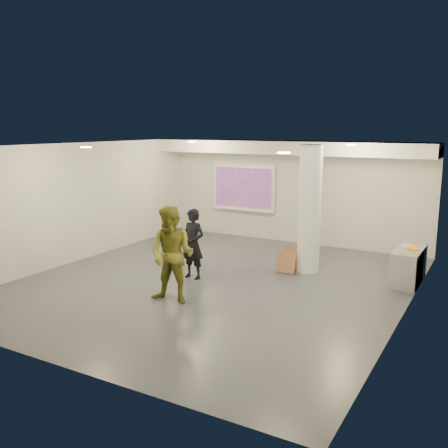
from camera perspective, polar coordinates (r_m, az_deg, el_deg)
The scene contains 20 objects.
floor at distance 11.15m, azimuth -1.02°, elevation -6.66°, with size 8.00×9.00×0.01m, color #3A3D42.
ceiling at distance 10.62m, azimuth -1.07°, elevation 8.93°, with size 8.00×9.00×0.01m, color silver.
wall_back at distance 14.80m, azimuth 7.85°, elevation 3.63°, with size 8.00×0.01×3.00m, color silver.
wall_front at distance 7.37m, azimuth -19.15°, elevation -4.53°, with size 8.00×0.01×3.00m, color silver.
wall_left at distance 13.25m, azimuth -16.14°, elevation 2.42°, with size 0.01×9.00×3.00m, color silver.
wall_right at distance 9.45m, azimuth 20.36°, elevation -1.23°, with size 0.01×9.00×3.00m, color silver.
soffit_band at distance 14.17m, azimuth 7.16°, elevation 8.68°, with size 8.00×1.10×0.36m, color white.
downlight_nw at distance 13.91m, azimuth -3.69°, elevation 9.36°, with size 0.22×0.22×0.02m, color #F2CC8A.
downlight_ne at distance 12.08m, azimuth 14.29°, elevation 8.77°, with size 0.22×0.22×0.02m, color #F2CC8A.
downlight_sw at distance 10.78m, azimuth -15.50°, elevation 8.46°, with size 0.22×0.22×0.02m, color #F2CC8A.
downlight_se at distance 8.30m, azimuth 6.87°, elevation 8.09°, with size 0.22×0.22×0.02m, color #F2CC8A.
column at distance 11.77m, azimuth 9.76°, elevation 1.65°, with size 0.52×0.52×3.00m, color white.
projection_screen at distance 15.41m, azimuth 2.24°, elevation 4.13°, with size 2.10×0.13×1.42m.
credenza at distance 11.73m, azimuth 20.30°, elevation -4.52°, with size 0.55×1.31×0.77m, color gray.
papers_stack at distance 11.81m, azimuth 20.29°, elevation -2.45°, with size 0.21×0.27×0.02m, color white.
postit_pad at distance 11.64m, azimuth 20.70°, elevation -2.64°, with size 0.23×0.31×0.03m, color #E5A400.
cardboard_back at distance 12.11m, azimuth 7.94°, elevation -3.92°, with size 0.52×0.05×0.57m, color #97623B.
cardboard_front at distance 11.90m, azimuth 7.11°, elevation -4.35°, with size 0.46×0.05×0.51m, color #97623B.
woman at distance 11.27m, azimuth -3.57°, elevation -2.29°, with size 0.58×0.38×1.59m, color black.
man at distance 9.74m, azimuth -5.95°, elevation -3.52°, with size 0.93×0.72×1.91m, color olive.
Camera 1 is at (5.39, -9.15, 3.42)m, focal length 40.00 mm.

